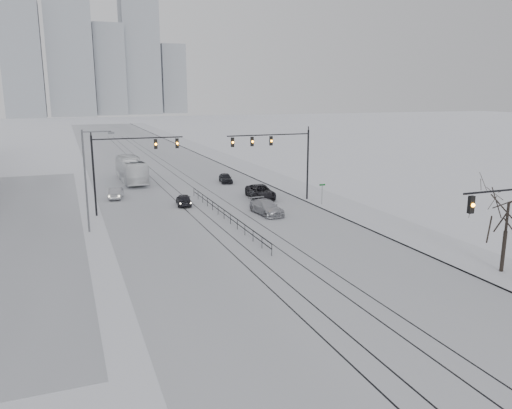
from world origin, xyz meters
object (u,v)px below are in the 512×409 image
object	(u,v)px
sedan_sb_outer	(116,193)
sedan_nb_right	(266,208)
sedan_nb_far	(226,178)
sedan_nb_front	(260,192)
sedan_sb_inner	(184,200)
box_truck	(131,170)
bare_tree	(508,209)

from	to	relation	value
sedan_sb_outer	sedan_nb_right	distance (m)	19.00
sedan_nb_right	sedan_nb_far	world-z (taller)	sedan_nb_right
sedan_nb_front	sedan_nb_right	size ratio (longest dim) A/B	1.14
sedan_nb_front	sedan_nb_right	world-z (taller)	sedan_nb_front
sedan_sb_inner	sedan_nb_far	size ratio (longest dim) A/B	1.00
sedan_sb_outer	box_truck	world-z (taller)	box_truck
bare_tree	sedan_nb_right	size ratio (longest dim) A/B	1.24
sedan_sb_outer	sedan_nb_right	bearing A→B (deg)	146.23
sedan_nb_right	sedan_nb_far	distance (m)	18.97
sedan_sb_inner	sedan_nb_front	world-z (taller)	sedan_nb_front
sedan_nb_far	box_truck	world-z (taller)	box_truck
bare_tree	box_truck	size ratio (longest dim) A/B	0.51
box_truck	sedan_nb_right	bearing A→B (deg)	111.98
box_truck	sedan_nb_front	bearing A→B (deg)	125.74
sedan_nb_front	box_truck	world-z (taller)	box_truck
sedan_sb_inner	sedan_nb_far	distance (m)	14.62
bare_tree	box_truck	world-z (taller)	bare_tree
sedan_sb_inner	box_truck	distance (m)	17.47
sedan_sb_outer	box_truck	size ratio (longest dim) A/B	0.33
sedan_nb_far	box_truck	bearing A→B (deg)	164.01
box_truck	bare_tree	bearing A→B (deg)	111.44
sedan_sb_inner	box_truck	size ratio (longest dim) A/B	0.32
bare_tree	box_truck	xyz separation A→B (m)	(-18.85, 45.52, -2.83)
bare_tree	sedan_sb_outer	world-z (taller)	bare_tree
sedan_nb_front	sedan_sb_inner	bearing A→B (deg)	-171.31
sedan_sb_outer	sedan_nb_right	xyz separation A→B (m)	(13.43, -13.45, 0.06)
sedan_sb_inner	box_truck	bearing A→B (deg)	-71.02
sedan_nb_far	box_truck	size ratio (longest dim) A/B	0.31
bare_tree	sedan_nb_right	distance (m)	23.35
sedan_nb_right	sedan_nb_far	bearing A→B (deg)	79.15
sedan_nb_front	box_truck	xyz separation A→B (m)	(-12.52, 16.74, 0.88)
bare_tree	sedan_sb_inner	bearing A→B (deg)	118.57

